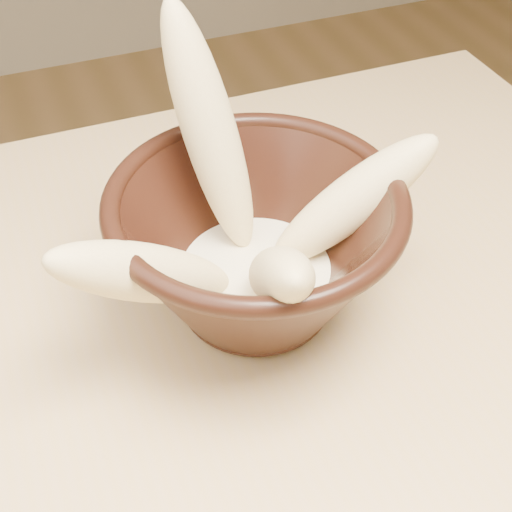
{
  "coord_description": "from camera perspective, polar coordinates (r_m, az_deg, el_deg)",
  "views": [
    {
      "loc": [
        0.05,
        -0.28,
        1.18
      ],
      "look_at": [
        0.19,
        0.08,
        0.81
      ],
      "focal_mm": 50.0,
      "sensor_mm": 36.0,
      "label": 1
    }
  ],
  "objects": [
    {
      "name": "bowl",
      "position": [
        0.53,
        0.0,
        0.8
      ],
      "size": [
        0.22,
        0.22,
        0.12
      ],
      "rotation": [
        0.0,
        0.0,
        -0.13
      ],
      "color": "black",
      "rests_on": "table"
    },
    {
      "name": "milk_puddle",
      "position": [
        0.55,
        0.0,
        -1.45
      ],
      "size": [
        0.12,
        0.12,
        0.02
      ],
      "primitive_type": "cylinder",
      "color": "#EFE5C0",
      "rests_on": "bowl"
    },
    {
      "name": "banana_upright",
      "position": [
        0.53,
        -3.71,
        9.9
      ],
      "size": [
        0.08,
        0.12,
        0.2
      ],
      "primitive_type": "ellipsoid",
      "rotation": [
        0.38,
        0.0,
        3.54
      ],
      "color": "#E8CB89",
      "rests_on": "bowl"
    },
    {
      "name": "banana_left",
      "position": [
        0.49,
        -8.81,
        -1.34
      ],
      "size": [
        0.16,
        0.07,
        0.13
      ],
      "primitive_type": "ellipsoid",
      "rotation": [
        0.94,
        0.0,
        -1.34
      ],
      "color": "#E8CB89",
      "rests_on": "bowl"
    },
    {
      "name": "banana_right",
      "position": [
        0.54,
        7.73,
        4.36
      ],
      "size": [
        0.15,
        0.06,
        0.13
      ],
      "primitive_type": "ellipsoid",
      "rotation": [
        0.91,
        0.0,
        1.45
      ],
      "color": "#E8CB89",
      "rests_on": "bowl"
    },
    {
      "name": "banana_front",
      "position": [
        0.47,
        1.94,
        -1.61
      ],
      "size": [
        0.07,
        0.14,
        0.13
      ],
      "primitive_type": "ellipsoid",
      "rotation": [
        0.83,
        0.0,
        -0.25
      ],
      "color": "#E8CB89",
      "rests_on": "bowl"
    }
  ]
}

